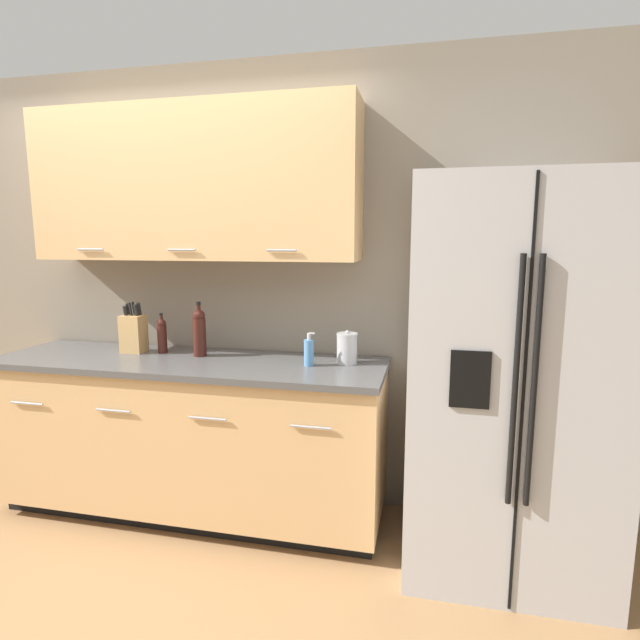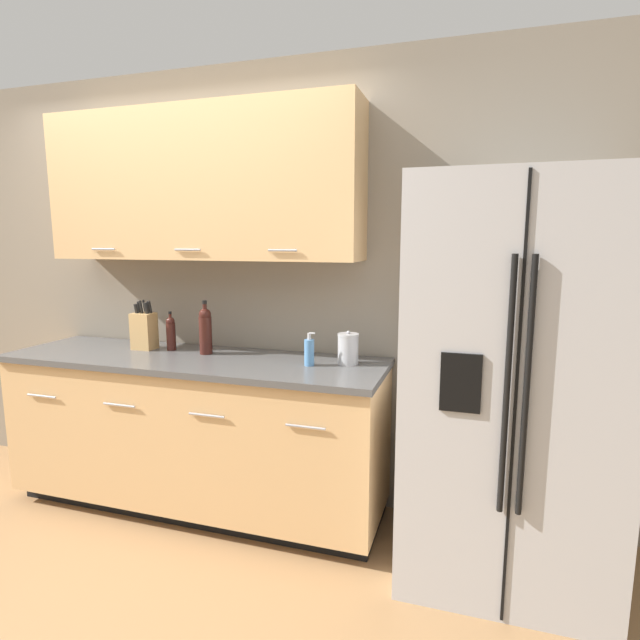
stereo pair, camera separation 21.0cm
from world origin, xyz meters
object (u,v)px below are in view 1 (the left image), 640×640
(knife_block, at_px, (133,333))
(steel_canister, at_px, (347,348))
(oil_bottle, at_px, (162,335))
(wine_bottle, at_px, (199,332))
(refrigerator, at_px, (509,379))
(soap_dispenser, at_px, (309,352))

(knife_block, xyz_separation_m, steel_canister, (1.29, 0.01, -0.03))
(oil_bottle, bearing_deg, steel_canister, -0.97)
(steel_canister, bearing_deg, wine_bottle, -179.40)
(oil_bottle, bearing_deg, refrigerator, -5.53)
(knife_block, bearing_deg, soap_dispenser, -4.49)
(refrigerator, bearing_deg, steel_canister, 168.30)
(wine_bottle, bearing_deg, steel_canister, 0.60)
(refrigerator, height_order, knife_block, refrigerator)
(knife_block, relative_size, soap_dispenser, 1.68)
(wine_bottle, height_order, oil_bottle, wine_bottle)
(refrigerator, bearing_deg, soap_dispenser, 175.70)
(refrigerator, distance_m, knife_block, 2.11)
(refrigerator, relative_size, oil_bottle, 7.83)
(refrigerator, bearing_deg, knife_block, 175.60)
(refrigerator, relative_size, steel_canister, 10.18)
(soap_dispenser, distance_m, oil_bottle, 0.93)
(wine_bottle, bearing_deg, oil_bottle, 173.77)
(oil_bottle, bearing_deg, wine_bottle, -6.23)
(refrigerator, height_order, steel_canister, refrigerator)
(knife_block, bearing_deg, wine_bottle, -0.34)
(refrigerator, relative_size, wine_bottle, 5.90)
(refrigerator, height_order, oil_bottle, refrigerator)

